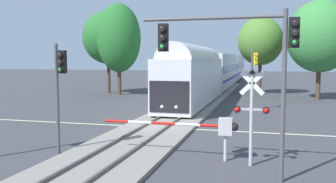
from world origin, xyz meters
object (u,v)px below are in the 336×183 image
at_px(crossing_signal_mast, 252,107).
at_px(traffic_signal_near_right, 241,52).
at_px(commuter_train, 221,69).
at_px(crossing_gate_near, 209,127).
at_px(traffic_signal_far_side, 254,69).
at_px(oak_behind_train, 119,38).
at_px(pine_left_background, 108,38).
at_px(traffic_signal_median, 59,80).
at_px(oak_far_right, 320,36).
at_px(elm_centre_background, 261,41).

height_order(crossing_signal_mast, traffic_signal_near_right, traffic_signal_near_right).
xyz_separation_m(commuter_train, crossing_gate_near, (4.01, -38.57, -1.34)).
bearing_deg(crossing_gate_near, traffic_signal_far_side, 85.21).
xyz_separation_m(oak_behind_train, pine_left_background, (-2.19, 1.86, 0.21)).
relative_size(commuter_train, traffic_signal_far_side, 12.68).
height_order(commuter_train, traffic_signal_median, commuter_train).
height_order(oak_far_right, elm_centre_background, oak_far_right).
bearing_deg(oak_behind_train, traffic_signal_near_right, -59.77).
height_order(commuter_train, elm_centre_background, elm_centre_background).
bearing_deg(commuter_train, traffic_signal_median, -93.64).
bearing_deg(pine_left_background, traffic_signal_median, -69.89).
bearing_deg(oak_behind_train, crossing_gate_near, -60.00).
relative_size(crossing_signal_mast, traffic_signal_far_side, 0.77).
relative_size(crossing_gate_near, oak_behind_train, 0.55).
bearing_deg(oak_behind_train, pine_left_background, 139.67).
relative_size(commuter_train, pine_left_background, 6.29).
bearing_deg(traffic_signal_median, pine_left_background, 110.11).
distance_m(crossing_signal_mast, traffic_signal_far_side, 16.07).
distance_m(commuter_train, oak_far_right, 17.92).
distance_m(traffic_signal_near_right, pine_left_background, 34.31).
bearing_deg(traffic_signal_far_side, pine_left_background, 147.65).
bearing_deg(oak_behind_train, elm_centre_background, 18.05).
bearing_deg(traffic_signal_far_side, traffic_signal_near_right, -89.76).
distance_m(crossing_gate_near, traffic_signal_near_right, 4.00).
relative_size(oak_far_right, elm_centre_background, 1.11).
bearing_deg(crossing_signal_mast, elm_centre_background, 90.17).
height_order(traffic_signal_far_side, traffic_signal_median, traffic_signal_far_side).
bearing_deg(commuter_train, elm_centre_background, -55.60).
distance_m(traffic_signal_far_side, pine_left_background, 21.56).
bearing_deg(traffic_signal_median, crossing_gate_near, 6.85).
relative_size(crossing_gate_near, traffic_signal_near_right, 1.01).
height_order(crossing_gate_near, elm_centre_background, elm_centre_background).
bearing_deg(traffic_signal_near_right, crossing_gate_near, 122.94).
relative_size(traffic_signal_far_side, oak_far_right, 0.49).
distance_m(crossing_gate_near, traffic_signal_far_side, 15.74).
relative_size(commuter_train, oak_behind_train, 5.97).
relative_size(crossing_gate_near, traffic_signal_median, 1.21).
xyz_separation_m(crossing_signal_mast, traffic_signal_median, (-8.23, -0.31, 0.92)).
distance_m(crossing_signal_mast, oak_behind_train, 30.57).
xyz_separation_m(commuter_train, traffic_signal_near_right, (5.39, -40.69, 1.75)).
xyz_separation_m(crossing_gate_near, oak_behind_train, (-14.48, 25.09, 5.30)).
height_order(crossing_gate_near, oak_far_right, oak_far_right).
bearing_deg(crossing_signal_mast, traffic_signal_median, -177.83).
relative_size(traffic_signal_near_right, elm_centre_background, 0.64).
xyz_separation_m(traffic_signal_near_right, pine_left_background, (-18.05, 29.08, 2.41)).
distance_m(commuter_train, traffic_signal_median, 39.43).
relative_size(commuter_train, crossing_gate_near, 10.76).
bearing_deg(pine_left_background, traffic_signal_near_right, -58.17).
distance_m(traffic_signal_far_side, oak_far_right, 12.15).
relative_size(crossing_signal_mast, pine_left_background, 0.38).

